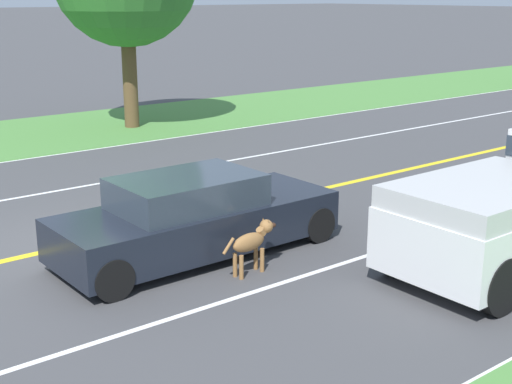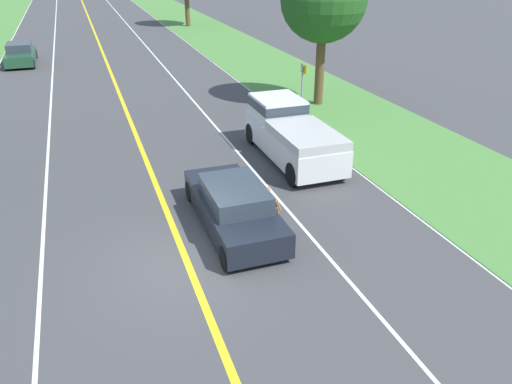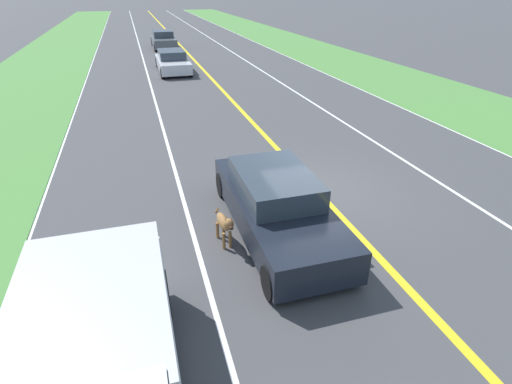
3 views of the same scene
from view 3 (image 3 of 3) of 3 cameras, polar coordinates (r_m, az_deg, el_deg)
The scene contains 9 objects.
ground_plane at distance 10.78m, azimuth 8.81°, elevation -0.02°, with size 400.00×400.00×0.00m, color #424244.
centre_divider_line at distance 10.78m, azimuth 8.81°, elevation -0.00°, with size 0.18×160.00×0.01m, color yellow.
lane_edge_line_right at distance 10.25m, azimuth -29.67°, elevation -5.24°, with size 0.14×160.00×0.01m, color white.
lane_dash_same_dir at distance 9.92m, azimuth -9.89°, elevation -2.71°, with size 0.10×160.00×0.01m, color white.
lane_dash_oncoming at distance 12.58m, azimuth 23.44°, elevation 2.13°, with size 0.10×160.00×0.01m, color white.
ego_car at distance 8.77m, azimuth 2.93°, elevation -1.84°, with size 1.81×4.77×1.36m.
dog at distance 8.35m, azimuth -4.55°, elevation -4.53°, with size 0.28×1.11×0.82m.
car_trailing_near at distance 26.52m, azimuth -11.84°, elevation 17.75°, with size 1.83×4.63×1.26m.
car_trailing_mid at distance 36.86m, azimuth -13.08°, elevation 20.40°, with size 1.88×4.62×1.37m.
Camera 3 is at (4.28, 8.55, 4.97)m, focal length 28.00 mm.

